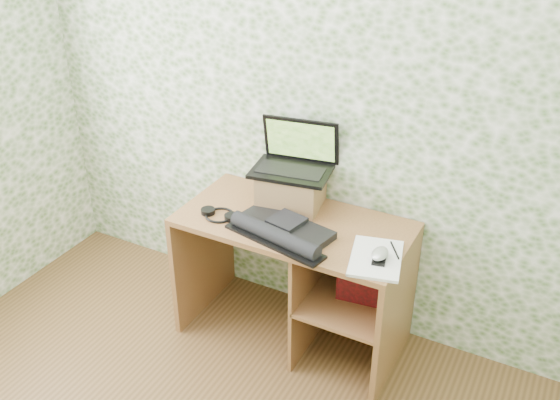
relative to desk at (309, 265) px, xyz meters
The scene contains 10 objects.
wall_back 0.87m from the desk, 105.57° to the left, with size 3.50×3.50×0.00m, color white.
desk is the anchor object (origin of this frame).
riser 0.42m from the desk, 145.63° to the left, with size 0.32×0.27×0.19m, color olive.
laptop 0.57m from the desk, 136.71° to the left, with size 0.44×0.35×0.27m.
keyboard 0.35m from the desk, 113.67° to the right, with size 0.57×0.38×0.08m.
headphones 0.55m from the desk, 159.76° to the right, with size 0.22×0.16×0.03m.
notepad 0.52m from the desk, 20.81° to the right, with size 0.23×0.33×0.02m, color white.
mouse 0.56m from the desk, 21.40° to the right, with size 0.07×0.12×0.04m, color silver.
pen 0.56m from the desk, ahead, with size 0.01×0.01×0.15m, color black.
red_box 0.33m from the desk, ahead, with size 0.27×0.09×0.32m, color maroon.
Camera 1 is at (1.21, -1.01, 2.42)m, focal length 40.00 mm.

